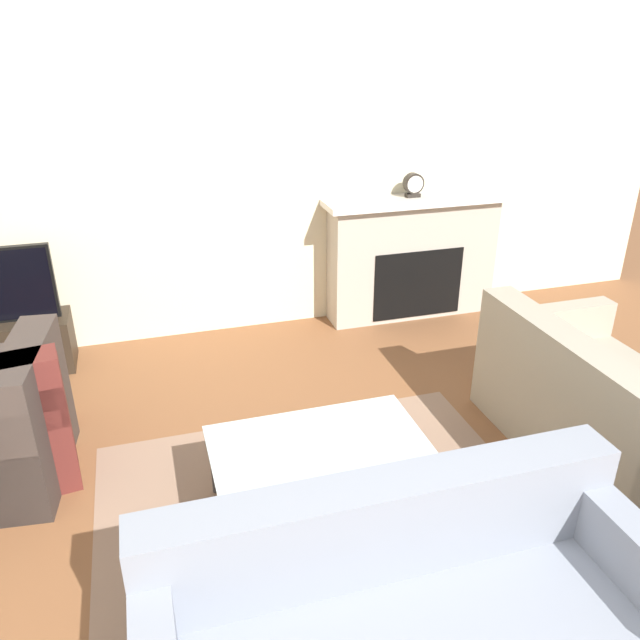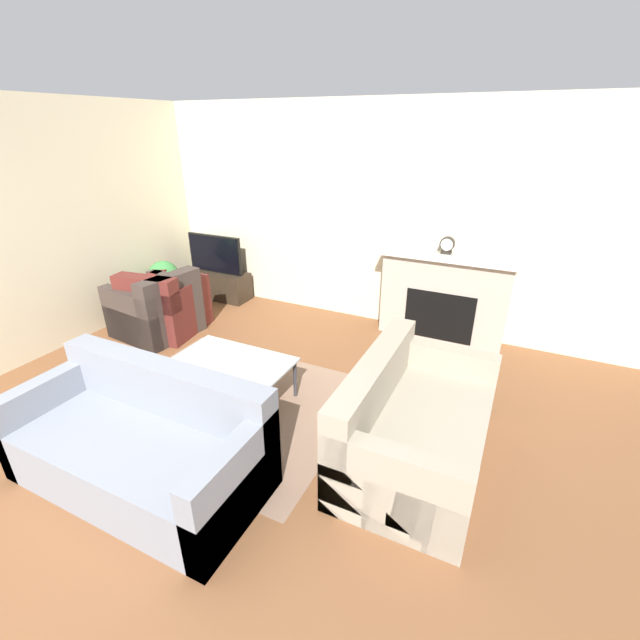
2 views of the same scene
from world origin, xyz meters
TOP-DOWN VIEW (x-y plane):
  - ground_plane at (0.00, 0.00)m, footprint 20.00×20.00m
  - wall_back at (0.00, 4.31)m, footprint 7.87×0.06m
  - wall_left at (-2.47, 2.14)m, footprint 0.06×7.28m
  - area_rug at (0.03, 1.86)m, footprint 2.29×1.92m
  - fireplace at (1.52, 4.12)m, footprint 1.58×0.36m
  - tv_stand at (-1.77, 4.01)m, footprint 0.98×0.37m
  - tv at (-1.77, 4.01)m, footprint 0.89×0.06m
  - couch_sectional at (0.05, 0.83)m, footprint 1.87×0.88m
  - couch_loveseat at (1.76, 1.88)m, footprint 0.95×1.57m
  - armchair_by_window at (-1.66, 2.68)m, footprint 0.96×0.91m
  - armchair_accent at (-1.61, 2.77)m, footprint 0.89×0.93m
  - coffee_table at (0.03, 1.91)m, footprint 1.09×0.72m
  - potted_plant at (-2.07, 3.27)m, footprint 0.41×0.41m
  - mantel_clock at (1.49, 4.12)m, footprint 0.17×0.07m

SIDE VIEW (x-z plane):
  - ground_plane at x=0.00m, z-range 0.00..0.00m
  - area_rug at x=0.03m, z-range 0.00..0.00m
  - tv_stand at x=-1.77m, z-range 0.00..0.40m
  - couch_loveseat at x=1.76m, z-range -0.12..0.70m
  - couch_sectional at x=0.05m, z-range -0.12..0.70m
  - armchair_by_window at x=-1.66m, z-range -0.11..0.71m
  - armchair_accent at x=-1.61m, z-range -0.11..0.71m
  - coffee_table at x=0.03m, z-range 0.17..0.58m
  - potted_plant at x=-2.07m, z-range 0.07..0.80m
  - fireplace at x=1.52m, z-range 0.03..1.08m
  - tv at x=-1.77m, z-range 0.40..0.96m
  - mantel_clock at x=1.49m, z-range 1.06..1.26m
  - wall_back at x=0.00m, z-range 0.00..2.70m
  - wall_left at x=-2.47m, z-range 0.00..2.70m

